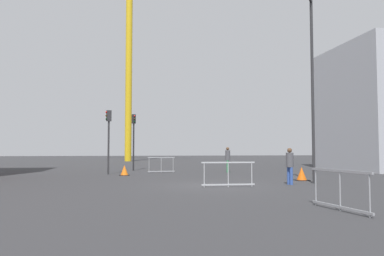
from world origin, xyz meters
The scene contains 12 objects.
ground centered at (0.00, 0.00, 0.00)m, with size 160.00×160.00×0.00m, color #333335.
construction_crane centered at (-3.89, 35.97, 18.10)m, with size 15.97×10.52×27.90m.
streetlamp_tall centered at (4.87, 0.01, 5.14)m, with size 1.21×1.54×8.90m.
traffic_light_near centered at (-4.96, 8.52, 2.77)m, with size 0.39×0.32×4.15m.
traffic_light_verge centered at (-3.27, 12.64, 2.86)m, with size 0.31×0.39×4.28m.
pedestrian_walking centered at (3.57, -0.26, 0.97)m, with size 0.34×0.34×1.68m.
pedestrian_waiting centered at (3.19, 9.23, 1.03)m, with size 0.34×0.34×1.77m.
safety_barrier_front centered at (-1.44, 9.61, 0.56)m, with size 1.88×0.33×1.08m.
safety_barrier_mid_span centered at (1.72, -7.54, 0.56)m, with size 0.37×2.34×1.08m.
safety_barrier_right_run centered at (0.51, -0.78, 0.56)m, with size 2.35×0.09×1.08m.
traffic_cone_orange centered at (5.17, 1.87, 0.32)m, with size 0.68×0.68×0.69m.
traffic_cone_striped centered at (-3.93, 7.28, 0.30)m, with size 0.63×0.63×0.64m.
Camera 1 is at (-3.84, -16.89, 1.62)m, focal length 35.93 mm.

